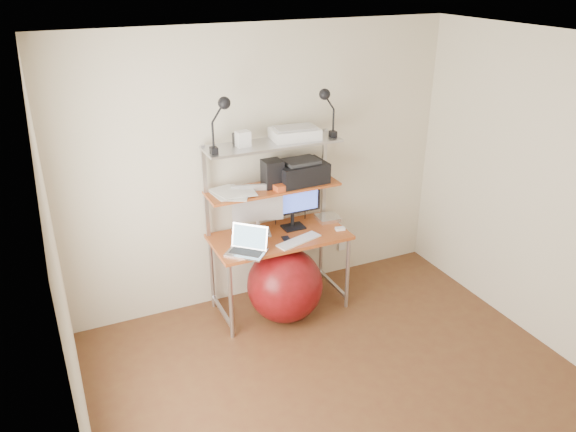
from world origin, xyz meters
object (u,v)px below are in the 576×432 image
object	(u,v)px
laptop	(248,246)
printer	(301,172)
exercise_ball	(285,285)
monitor_black	(293,199)
monitor_silver	(258,206)

from	to	relation	value
laptop	printer	xyz separation A→B (m)	(0.63, 0.30, 0.46)
printer	laptop	bearing A→B (deg)	-156.56
laptop	exercise_ball	bearing A→B (deg)	41.30
laptop	exercise_ball	xyz separation A→B (m)	(0.33, -0.01, -0.45)
laptop	printer	bearing A→B (deg)	68.54
monitor_black	exercise_ball	world-z (taller)	monitor_black
printer	exercise_ball	world-z (taller)	printer
printer	monitor_black	bearing A→B (deg)	-164.92
monitor_black	laptop	world-z (taller)	monitor_black
monitor_silver	exercise_ball	xyz separation A→B (m)	(0.13, -0.29, -0.67)
exercise_ball	monitor_silver	bearing A→B (deg)	113.31
monitor_black	laptop	bearing A→B (deg)	-153.06
monitor_silver	monitor_black	distance (m)	0.33
monitor_silver	printer	bearing A→B (deg)	17.83
laptop	monitor_silver	bearing A→B (deg)	97.10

